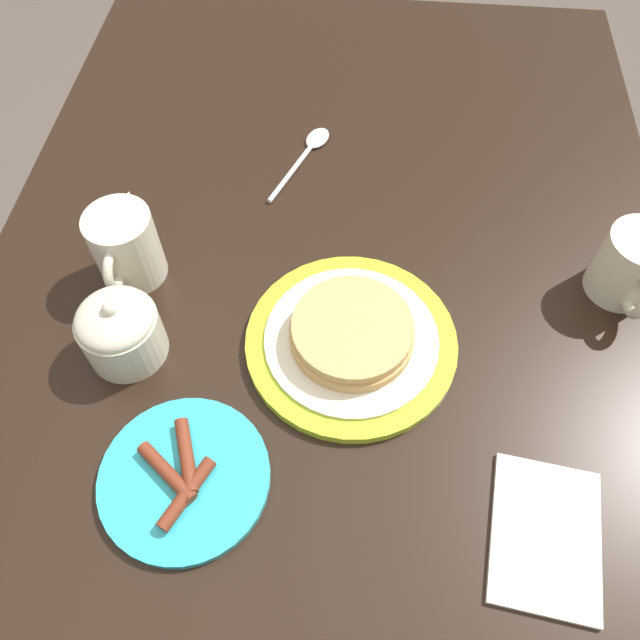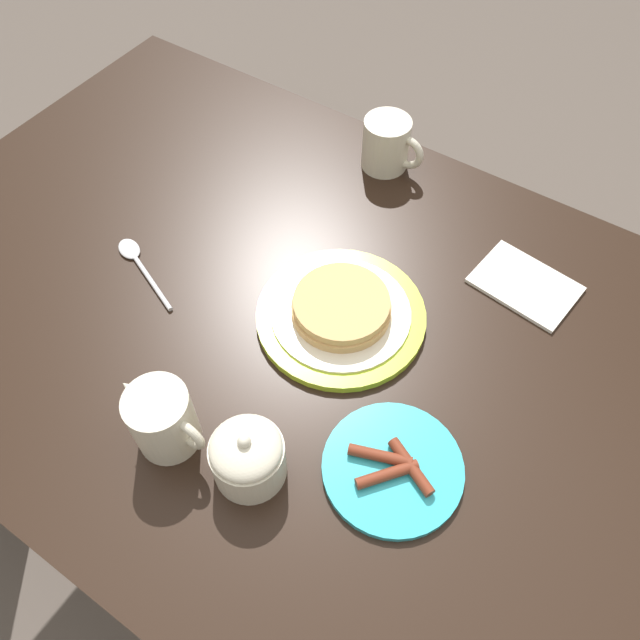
{
  "view_description": "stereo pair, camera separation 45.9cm",
  "coord_description": "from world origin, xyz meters",
  "px_view_note": "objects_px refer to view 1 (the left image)",
  "views": [
    {
      "loc": [
        0.33,
        0.03,
        1.36
      ],
      "look_at": [
        -0.04,
        -0.0,
        0.79
      ],
      "focal_mm": 35.0,
      "sensor_mm": 36.0,
      "label": 1
    },
    {
      "loc": [
        0.22,
        -0.4,
        1.47
      ],
      "look_at": [
        -0.04,
        -0.0,
        0.79
      ],
      "focal_mm": 35.0,
      "sensor_mm": 36.0,
      "label": 2
    }
  ],
  "objects_px": {
    "side_plate_bacon": "(184,477)",
    "pancake_plate": "(351,338)",
    "spoon": "(308,150)",
    "sugar_bowl": "(120,332)",
    "coffee_mug": "(631,266)",
    "napkin": "(545,535)",
    "creamer_pitcher": "(126,245)"
  },
  "relations": [
    {
      "from": "pancake_plate",
      "to": "napkin",
      "type": "height_order",
      "value": "pancake_plate"
    },
    {
      "from": "sugar_bowl",
      "to": "napkin",
      "type": "relative_size",
      "value": 0.58
    },
    {
      "from": "side_plate_bacon",
      "to": "sugar_bowl",
      "type": "height_order",
      "value": "sugar_bowl"
    },
    {
      "from": "side_plate_bacon",
      "to": "napkin",
      "type": "distance_m",
      "value": 0.35
    },
    {
      "from": "side_plate_bacon",
      "to": "spoon",
      "type": "height_order",
      "value": "side_plate_bacon"
    },
    {
      "from": "creamer_pitcher",
      "to": "spoon",
      "type": "distance_m",
      "value": 0.3
    },
    {
      "from": "side_plate_bacon",
      "to": "sugar_bowl",
      "type": "xyz_separation_m",
      "value": [
        -0.14,
        -0.09,
        0.03
      ]
    },
    {
      "from": "coffee_mug",
      "to": "napkin",
      "type": "relative_size",
      "value": 0.7
    },
    {
      "from": "coffee_mug",
      "to": "napkin",
      "type": "bearing_deg",
      "value": -20.82
    },
    {
      "from": "side_plate_bacon",
      "to": "coffee_mug",
      "type": "xyz_separation_m",
      "value": [
        -0.28,
        0.46,
        0.04
      ]
    },
    {
      "from": "side_plate_bacon",
      "to": "napkin",
      "type": "xyz_separation_m",
      "value": [
        0.02,
        0.35,
        -0.0
      ]
    },
    {
      "from": "coffee_mug",
      "to": "spoon",
      "type": "relative_size",
      "value": 0.69
    },
    {
      "from": "side_plate_bacon",
      "to": "creamer_pitcher",
      "type": "xyz_separation_m",
      "value": [
        -0.25,
        -0.11,
        0.04
      ]
    },
    {
      "from": "coffee_mug",
      "to": "creamer_pitcher",
      "type": "relative_size",
      "value": 0.9
    },
    {
      "from": "coffee_mug",
      "to": "sugar_bowl",
      "type": "height_order",
      "value": "sugar_bowl"
    },
    {
      "from": "side_plate_bacon",
      "to": "napkin",
      "type": "height_order",
      "value": "side_plate_bacon"
    },
    {
      "from": "sugar_bowl",
      "to": "spoon",
      "type": "bearing_deg",
      "value": 154.03
    },
    {
      "from": "sugar_bowl",
      "to": "spoon",
      "type": "relative_size",
      "value": 0.57
    },
    {
      "from": "side_plate_bacon",
      "to": "sugar_bowl",
      "type": "relative_size",
      "value": 1.9
    },
    {
      "from": "creamer_pitcher",
      "to": "spoon",
      "type": "relative_size",
      "value": 0.77
    },
    {
      "from": "creamer_pitcher",
      "to": "spoon",
      "type": "height_order",
      "value": "creamer_pitcher"
    },
    {
      "from": "pancake_plate",
      "to": "napkin",
      "type": "relative_size",
      "value": 1.54
    },
    {
      "from": "side_plate_bacon",
      "to": "creamer_pitcher",
      "type": "relative_size",
      "value": 1.42
    },
    {
      "from": "pancake_plate",
      "to": "spoon",
      "type": "bearing_deg",
      "value": -165.42
    },
    {
      "from": "side_plate_bacon",
      "to": "pancake_plate",
      "type": "bearing_deg",
      "value": 137.96
    },
    {
      "from": "napkin",
      "to": "pancake_plate",
      "type": "bearing_deg",
      "value": -134.39
    },
    {
      "from": "pancake_plate",
      "to": "coffee_mug",
      "type": "relative_size",
      "value": 2.2
    },
    {
      "from": "coffee_mug",
      "to": "spoon",
      "type": "height_order",
      "value": "coffee_mug"
    },
    {
      "from": "sugar_bowl",
      "to": "spoon",
      "type": "distance_m",
      "value": 0.38
    },
    {
      "from": "pancake_plate",
      "to": "sugar_bowl",
      "type": "xyz_separation_m",
      "value": [
        0.03,
        -0.25,
        0.03
      ]
    },
    {
      "from": "side_plate_bacon",
      "to": "sugar_bowl",
      "type": "bearing_deg",
      "value": -146.05
    },
    {
      "from": "side_plate_bacon",
      "to": "napkin",
      "type": "relative_size",
      "value": 1.1
    }
  ]
}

